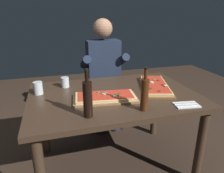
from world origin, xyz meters
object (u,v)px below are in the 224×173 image
Objects in this scene: pizza_rectangular_front at (105,97)px; diner_chair at (102,87)px; dining_table at (114,104)px; oil_bottle_amber at (145,94)px; tumbler_far_side at (38,88)px; seated_diner at (104,70)px; tumbler_near_camera at (65,82)px; pizza_rectangular_left at (155,86)px; wine_bottle_dark at (88,99)px.

diner_chair is at bearing 78.10° from pizza_rectangular_front.
dining_table is 0.43m from oil_bottle_amber.
tumbler_far_side is 0.08× the size of seated_diner.
oil_bottle_amber reaches higher than dining_table.
dining_table is at bearing -16.38° from tumbler_far_side.
oil_bottle_amber is at bearing -36.06° from tumbler_far_side.
tumbler_near_camera reaches higher than dining_table.
wine_bottle_dark is at bearing -151.29° from pizza_rectangular_left.
pizza_rectangular_front is 1.01m from diner_chair.
oil_bottle_amber is 0.82m from tumbler_near_camera.
seated_diner reaches higher than dining_table.
wine_bottle_dark is (-0.69, -0.38, 0.11)m from pizza_rectangular_left.
tumbler_far_side is (-0.61, 0.18, 0.15)m from dining_table.
tumbler_far_side is 1.03m from diner_chair.
pizza_rectangular_front is at bearing -135.58° from dining_table.
pizza_rectangular_front is at bearing -53.67° from tumbler_near_camera.
tumbler_far_side is (-0.51, 0.27, 0.03)m from pizza_rectangular_front.
tumbler_far_side is (-0.73, 0.53, -0.07)m from oil_bottle_amber.
tumbler_far_side reaches higher than dining_table.
diner_chair reaches higher than tumbler_near_camera.
pizza_rectangular_front is at bearing -28.12° from tumbler_far_side.
tumbler_far_side is at bearing 172.27° from pizza_rectangular_left.
pizza_rectangular_left is 5.64× the size of tumbler_far_side.
pizza_rectangular_left is 0.79m from wine_bottle_dark.
diner_chair is at bearing 90.72° from oil_bottle_amber.
tumbler_far_side is (-1.02, 0.14, 0.03)m from pizza_rectangular_left.
wine_bottle_dark is 1.14m from seated_diner.
seated_diner is at bearing 76.44° from pizza_rectangular_front.
diner_chair reaches higher than pizza_rectangular_front.
pizza_rectangular_left is 0.91m from diner_chair.
seated_diner is at bearing 113.85° from pizza_rectangular_left.
oil_bottle_amber is at bearing -89.20° from seated_diner.
oil_bottle_amber is (0.39, -0.02, -0.00)m from wine_bottle_dark.
pizza_rectangular_left is 0.45× the size of seated_diner.
dining_table is 0.50m from tumbler_near_camera.
wine_bottle_dark reaches higher than tumbler_far_side.
diner_chair is 0.28m from seated_diner.
pizza_rectangular_front reaches higher than dining_table.
wine_bottle_dark is 0.25× the size of seated_diner.
tumbler_near_camera is at bearing 162.49° from pizza_rectangular_left.
oil_bottle_amber is at bearing -71.39° from dining_table.
dining_table is at bearing -37.35° from tumbler_near_camera.
pizza_rectangular_left is at bearing -69.34° from diner_chair.
seated_diner is (0.72, 0.56, -0.05)m from tumbler_far_side.
wine_bottle_dark reaches higher than dining_table.
oil_bottle_amber is at bearing -126.60° from pizza_rectangular_left.
oil_bottle_amber reaches higher than tumbler_far_side.
pizza_rectangular_front is 4.99× the size of tumbler_far_side.
dining_table is at bearing -96.89° from diner_chair.
dining_table is at bearing 44.42° from pizza_rectangular_front.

